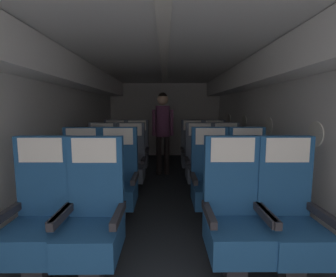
{
  "coord_description": "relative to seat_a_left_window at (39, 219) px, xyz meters",
  "views": [
    {
      "loc": [
        0.01,
        -0.19,
        1.34
      ],
      "look_at": [
        0.06,
        4.16,
        0.8
      ],
      "focal_mm": 25.87,
      "sensor_mm": 36.0,
      "label": 1
    }
  ],
  "objects": [
    {
      "name": "fuselage_shell",
      "position": [
        1.0,
        1.94,
        1.07
      ],
      "size": [
        3.24,
        6.78,
        2.11
      ],
      "color": "silver",
      "rests_on": "ground"
    },
    {
      "name": "seat_b_right_aisle",
      "position": [
        2.01,
        0.97,
        0.0
      ],
      "size": [
        0.48,
        0.49,
        1.12
      ],
      "color": "#38383D",
      "rests_on": "ground"
    },
    {
      "name": "seat_b_left_window",
      "position": [
        -0.0,
        0.95,
        0.0
      ],
      "size": [
        0.48,
        0.49,
        1.12
      ],
      "color": "#38383D",
      "rests_on": "ground"
    },
    {
      "name": "ground",
      "position": [
        1.0,
        1.7,
        -0.48
      ],
      "size": [
        3.36,
        7.13,
        0.02
      ],
      "primitive_type": "cube",
      "color": "#23282D"
    },
    {
      "name": "seat_a_left_aisle",
      "position": [
        0.44,
        -0.02,
        0.0
      ],
      "size": [
        0.48,
        0.49,
        1.12
      ],
      "color": "#38383D",
      "rests_on": "ground"
    },
    {
      "name": "seat_a_right_aisle",
      "position": [
        2.0,
        -0.02,
        0.0
      ],
      "size": [
        0.48,
        0.49,
        1.12
      ],
      "color": "#38383D",
      "rests_on": "ground"
    },
    {
      "name": "flight_attendant",
      "position": [
        0.96,
        3.01,
        0.56
      ],
      "size": [
        0.43,
        0.28,
        1.66
      ],
      "rotation": [
        0.0,
        0.0,
        3.32
      ],
      "color": "black",
      "rests_on": "ground"
    },
    {
      "name": "seat_d_left_aisle",
      "position": [
        0.44,
        2.92,
        0.0
      ],
      "size": [
        0.48,
        0.49,
        1.12
      ],
      "color": "#38383D",
      "rests_on": "ground"
    },
    {
      "name": "seat_c_left_aisle",
      "position": [
        0.45,
        1.95,
        0.0
      ],
      "size": [
        0.48,
        0.49,
        1.12
      ],
      "color": "#38383D",
      "rests_on": "ground"
    },
    {
      "name": "seat_b_right_window",
      "position": [
        1.55,
        0.97,
        0.0
      ],
      "size": [
        0.48,
        0.49,
        1.12
      ],
      "color": "#38383D",
      "rests_on": "ground"
    },
    {
      "name": "seat_a_right_window",
      "position": [
        1.56,
        -0.01,
        0.0
      ],
      "size": [
        0.48,
        0.49,
        1.12
      ],
      "color": "#38383D",
      "rests_on": "ground"
    },
    {
      "name": "seat_c_left_window",
      "position": [
        -0.0,
        1.93,
        0.0
      ],
      "size": [
        0.48,
        0.49,
        1.12
      ],
      "color": "#38383D",
      "rests_on": "ground"
    },
    {
      "name": "seat_d_right_window",
      "position": [
        1.55,
        2.93,
        0.0
      ],
      "size": [
        0.48,
        0.49,
        1.12
      ],
      "color": "#38383D",
      "rests_on": "ground"
    },
    {
      "name": "seat_d_right_aisle",
      "position": [
        2.0,
        2.9,
        0.0
      ],
      "size": [
        0.48,
        0.49,
        1.12
      ],
      "color": "#38383D",
      "rests_on": "ground"
    },
    {
      "name": "seat_a_left_window",
      "position": [
        0.0,
        0.0,
        0.0
      ],
      "size": [
        0.48,
        0.49,
        1.12
      ],
      "color": "#38383D",
      "rests_on": "ground"
    },
    {
      "name": "seat_d_left_window",
      "position": [
        -0.0,
        2.91,
        0.0
      ],
      "size": [
        0.48,
        0.49,
        1.12
      ],
      "color": "#38383D",
      "rests_on": "ground"
    },
    {
      "name": "seat_c_right_window",
      "position": [
        1.56,
        1.94,
        0.0
      ],
      "size": [
        0.48,
        0.49,
        1.12
      ],
      "color": "#38383D",
      "rests_on": "ground"
    },
    {
      "name": "seat_b_left_aisle",
      "position": [
        0.44,
        0.97,
        0.0
      ],
      "size": [
        0.48,
        0.49,
        1.12
      ],
      "color": "#38383D",
      "rests_on": "ground"
    },
    {
      "name": "seat_c_right_aisle",
      "position": [
        1.99,
        1.95,
        0.0
      ],
      "size": [
        0.48,
        0.49,
        1.12
      ],
      "color": "#38383D",
      "rests_on": "ground"
    }
  ]
}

